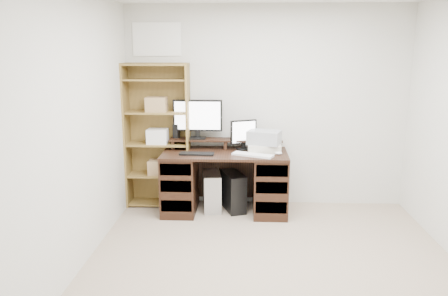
# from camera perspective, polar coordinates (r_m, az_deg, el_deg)

# --- Properties ---
(room) EXTENTS (3.54, 4.04, 2.54)m
(room) POSITION_cam_1_polar(r_m,az_deg,el_deg) (3.55, 6.96, 1.11)
(room) COLOR tan
(room) RESTS_ON ground
(desk) EXTENTS (1.50, 0.70, 0.75)m
(desk) POSITION_cam_1_polar(r_m,az_deg,el_deg) (5.35, 0.11, -4.31)
(desk) COLOR black
(desk) RESTS_ON ground
(riser_shelf) EXTENTS (1.40, 0.22, 0.12)m
(riser_shelf) POSITION_cam_1_polar(r_m,az_deg,el_deg) (5.44, 0.21, 0.91)
(riser_shelf) COLOR black
(riser_shelf) RESTS_ON desk
(monitor_wide) EXTENTS (0.61, 0.16, 0.48)m
(monitor_wide) POSITION_cam_1_polar(r_m,az_deg,el_deg) (5.42, -3.47, 4.06)
(monitor_wide) COLOR black
(monitor_wide) RESTS_ON riser_shelf
(monitor_small) EXTENTS (0.32, 0.19, 0.37)m
(monitor_small) POSITION_cam_1_polar(r_m,az_deg,el_deg) (5.36, 2.56, 1.89)
(monitor_small) COLOR black
(monitor_small) RESTS_ON desk
(speaker) EXTENTS (0.09, 0.09, 0.18)m
(speaker) POSITION_cam_1_polar(r_m,az_deg,el_deg) (5.51, -6.24, 2.21)
(speaker) COLOR black
(speaker) RESTS_ON riser_shelf
(keyboard_black) EXTENTS (0.41, 0.15, 0.02)m
(keyboard_black) POSITION_cam_1_polar(r_m,az_deg,el_deg) (5.14, -3.57, -0.76)
(keyboard_black) COLOR black
(keyboard_black) RESTS_ON desk
(keyboard_white) EXTENTS (0.50, 0.32, 0.02)m
(keyboard_white) POSITION_cam_1_polar(r_m,az_deg,el_deg) (5.08, 3.78, -0.90)
(keyboard_white) COLOR white
(keyboard_white) RESTS_ON desk
(mouse) EXTENTS (0.09, 0.06, 0.04)m
(mouse) POSITION_cam_1_polar(r_m,az_deg,el_deg) (5.17, 7.10, -0.66)
(mouse) COLOR white
(mouse) RESTS_ON desk
(printer) EXTENTS (0.39, 0.30, 0.10)m
(printer) POSITION_cam_1_polar(r_m,az_deg,el_deg) (5.29, 5.26, 0.02)
(printer) COLOR beige
(printer) RESTS_ON desk
(basket) EXTENTS (0.44, 0.37, 0.16)m
(basket) POSITION_cam_1_polar(r_m,az_deg,el_deg) (5.26, 5.29, 1.40)
(basket) COLOR #989CA2
(basket) RESTS_ON printer
(tower_silver) EXTENTS (0.27, 0.49, 0.47)m
(tower_silver) POSITION_cam_1_polar(r_m,az_deg,el_deg) (5.48, -1.60, -5.61)
(tower_silver) COLOR #AFB2B6
(tower_silver) RESTS_ON ground
(tower_black) EXTENTS (0.34, 0.51, 0.47)m
(tower_black) POSITION_cam_1_polar(r_m,az_deg,el_deg) (5.46, 1.21, -5.68)
(tower_black) COLOR black
(tower_black) RESTS_ON ground
(bookshelf) EXTENTS (0.80, 0.30, 1.80)m
(bookshelf) POSITION_cam_1_polar(r_m,az_deg,el_deg) (5.53, -8.63, 1.76)
(bookshelf) COLOR olive
(bookshelf) RESTS_ON ground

